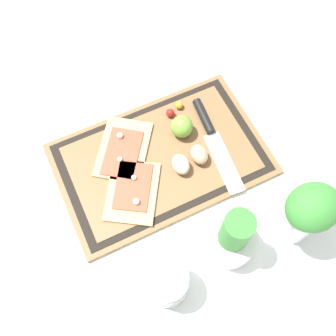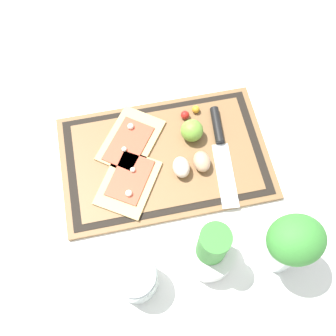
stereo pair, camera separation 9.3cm
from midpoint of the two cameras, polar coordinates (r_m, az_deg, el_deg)
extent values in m
plane|color=white|center=(0.98, -3.73, 0.86)|extent=(6.00, 6.00, 0.00)
cube|color=brown|center=(0.97, -3.75, 1.02)|extent=(0.51, 0.32, 0.01)
cube|color=black|center=(0.97, -3.77, 1.19)|extent=(0.48, 0.30, 0.00)
cube|color=brown|center=(0.97, -3.78, 1.23)|extent=(0.44, 0.26, 0.00)
cube|color=tan|center=(0.98, -9.17, 2.42)|extent=(0.19, 0.21, 0.01)
cube|color=#D14C33|center=(0.97, -9.40, 1.91)|extent=(0.14, 0.15, 0.00)
sphere|color=silver|center=(0.99, -9.66, 4.39)|extent=(0.02, 0.02, 0.02)
sphere|color=silver|center=(0.96, -9.76, 0.95)|extent=(0.01, 0.01, 0.01)
cube|color=tan|center=(0.93, -8.06, -3.73)|extent=(0.18, 0.19, 0.01)
cube|color=#D14C33|center=(0.93, -7.98, -2.94)|extent=(0.13, 0.15, 0.00)
sphere|color=silver|center=(0.91, -7.56, -5.17)|extent=(0.02, 0.02, 0.02)
sphere|color=silver|center=(0.93, -7.82, -1.69)|extent=(0.01, 0.01, 0.01)
cube|color=silver|center=(0.96, 5.40, 0.50)|extent=(0.06, 0.17, 0.00)
cylinder|color=black|center=(1.01, 2.56, 7.23)|extent=(0.03, 0.10, 0.02)
ellipsoid|color=tan|center=(0.94, 1.71, 1.69)|extent=(0.04, 0.05, 0.04)
ellipsoid|color=beige|center=(0.93, -0.98, 0.23)|extent=(0.04, 0.05, 0.04)
sphere|color=#70A838|center=(0.97, -0.73, 5.75)|extent=(0.06, 0.06, 0.06)
sphere|color=red|center=(1.01, -2.32, 7.72)|extent=(0.02, 0.02, 0.02)
sphere|color=gold|center=(1.03, -1.00, 8.82)|extent=(0.02, 0.02, 0.02)
cylinder|color=white|center=(0.88, 5.91, -10.91)|extent=(0.11, 0.11, 0.07)
cylinder|color=#388433|center=(0.81, 6.40, -9.72)|extent=(0.06, 0.06, 0.15)
cylinder|color=silver|center=(0.85, -3.45, -16.68)|extent=(0.09, 0.09, 0.09)
cylinder|color=#B73323|center=(0.88, -3.35, -16.91)|extent=(0.08, 0.08, 0.03)
cylinder|color=silver|center=(0.80, -3.65, -16.22)|extent=(0.09, 0.09, 0.01)
cylinder|color=silver|center=(0.89, 15.50, -7.91)|extent=(0.07, 0.07, 0.11)
ellipsoid|color=#388433|center=(0.80, 17.27, -5.84)|extent=(0.11, 0.10, 0.09)
camera|label=1|loc=(0.05, -92.88, -6.37)|focal=42.00mm
camera|label=2|loc=(0.05, 87.12, 6.37)|focal=42.00mm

